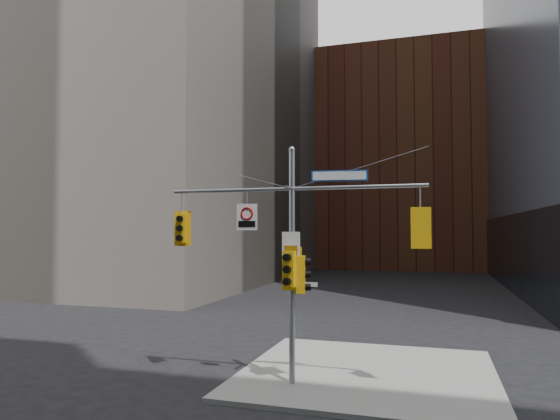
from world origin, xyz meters
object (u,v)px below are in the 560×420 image
Objects in this scene: traffic_light_west_arm at (181,228)px; regulatory_sign_arm at (247,216)px; traffic_light_east_arm at (421,228)px; traffic_light_pole_front at (290,269)px; signal_assembly at (292,241)px; street_sign_blade at (339,176)px; traffic_light_pole_side at (303,274)px.

regulatory_sign_arm is (2.30, -0.03, 0.38)m from traffic_light_west_arm.
traffic_light_east_arm reaches higher than traffic_light_pole_front.
traffic_light_east_arm is 0.89× the size of traffic_light_pole_front.
signal_assembly is 9.73× the size of regulatory_sign_arm.
street_sign_blade is 2.03× the size of regulatory_sign_arm.
traffic_light_west_arm is at bearing 80.89° from traffic_light_pole_side.
traffic_light_pole_front is at bearing -14.97° from traffic_light_west_arm.
signal_assembly is at bearing -5.35° from traffic_light_east_arm.
traffic_light_east_arm is at bearing 0.02° from signal_assembly.
traffic_light_west_arm is 7.52m from traffic_light_east_arm.
traffic_light_pole_side is 0.47m from traffic_light_pole_front.
street_sign_blade is at bearing -10.82° from traffic_light_west_arm.
traffic_light_east_arm is at bearing -4.00° from regulatory_sign_arm.
traffic_light_pole_front is (0.00, -0.27, -0.83)m from signal_assembly.
regulatory_sign_arm is at bearing 174.68° from street_sign_blade.
street_sign_blade is (-2.30, 0.00, 1.55)m from traffic_light_east_arm.
traffic_light_pole_side is at bearing -10.69° from traffic_light_west_arm.
traffic_light_west_arm is 0.88× the size of traffic_light_pole_front.
traffic_light_west_arm is 0.69× the size of street_sign_blade.
traffic_light_pole_front is (-3.76, -0.27, -1.22)m from traffic_light_east_arm.
signal_assembly is 3.78m from traffic_light_west_arm.
signal_assembly is 7.15× the size of traffic_light_pole_side.
traffic_light_pole_front is at bearing -1.29° from traffic_light_east_arm.
regulatory_sign_arm reaches higher than traffic_light_east_arm.
regulatory_sign_arm is (-5.22, -0.02, 0.38)m from traffic_light_east_arm.
traffic_light_east_arm is at bearing -99.35° from traffic_light_pole_side.
street_sign_blade is (5.22, -0.01, 1.55)m from traffic_light_west_arm.
traffic_light_east_arm is 0.69× the size of street_sign_blade.
traffic_light_pole_front is 1.59× the size of regulatory_sign_arm.
traffic_light_pole_front is 2.17m from regulatory_sign_arm.
signal_assembly is 0.87m from traffic_light_pole_front.
traffic_light_west_arm is (-3.76, 0.01, 0.38)m from signal_assembly.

